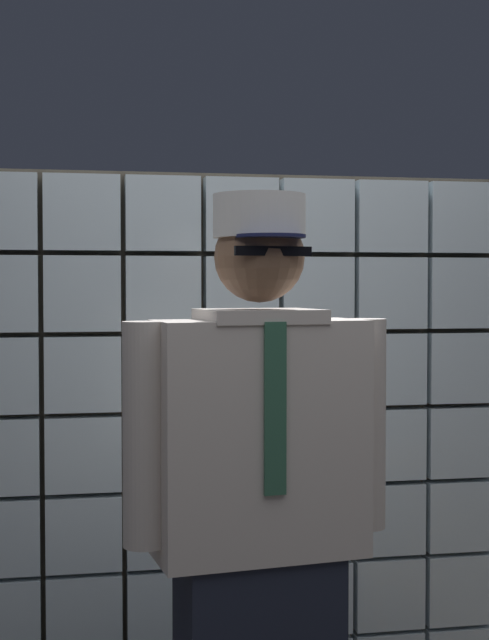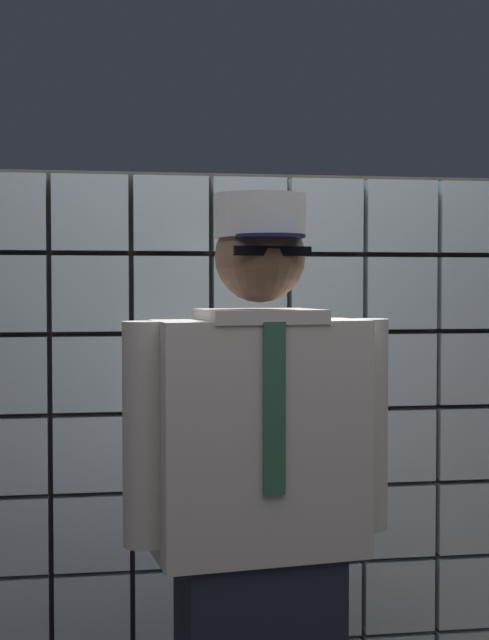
# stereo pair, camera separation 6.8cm
# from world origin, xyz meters

# --- Properties ---
(glass_block_wall) EXTENTS (1.99, 0.10, 1.99)m
(glass_block_wall) POSITION_xyz_m (0.00, 1.37, 0.97)
(glass_block_wall) COLOR silver
(glass_block_wall) RESTS_ON ground
(standing_person) EXTENTS (0.72, 0.33, 1.80)m
(standing_person) POSITION_xyz_m (-0.12, 0.41, 0.94)
(standing_person) COLOR #1E2333
(standing_person) RESTS_ON ground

